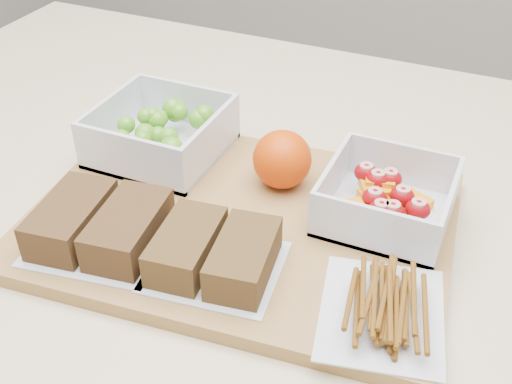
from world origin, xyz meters
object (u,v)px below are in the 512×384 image
cutting_board (240,223)px  sandwich_bag_left (100,225)px  pretzel_bag (383,303)px  sandwich_bag_center (215,253)px  fruit_container (386,201)px  orange (282,159)px  grape_container (163,133)px

cutting_board → sandwich_bag_left: bearing=-145.8°
pretzel_bag → sandwich_bag_center: bearing=-178.1°
cutting_board → pretzel_bag: bearing=-29.3°
fruit_container → sandwich_bag_center: size_ratio=0.94×
pretzel_bag → sandwich_bag_left: bearing=-176.8°
fruit_container → pretzel_bag: fruit_container is taller
cutting_board → orange: orange is taller
grape_container → sandwich_bag_center: size_ratio=1.05×
cutting_board → sandwich_bag_center: 0.08m
orange → pretzel_bag: bearing=-43.8°
grape_container → sandwich_bag_center: 0.21m
sandwich_bag_center → grape_container: bearing=133.2°
grape_container → sandwich_bag_left: (0.03, -0.16, -0.01)m
orange → grape_container: bearing=177.9°
grape_container → orange: bearing=-2.1°
fruit_container → sandwich_bag_left: (-0.24, -0.15, -0.00)m
orange → sandwich_bag_left: orange is taller
fruit_container → orange: orange is taller
grape_container → orange: (0.15, -0.01, 0.01)m
cutting_board → orange: (0.02, 0.07, 0.04)m
sandwich_bag_center → pretzel_bag: sandwich_bag_center is taller
grape_container → pretzel_bag: (0.30, -0.15, -0.01)m
cutting_board → fruit_container: fruit_container is taller
fruit_container → orange: (-0.12, 0.01, 0.01)m
cutting_board → sandwich_bag_left: (-0.11, -0.09, 0.03)m
grape_container → sandwich_bag_center: bearing=-46.8°
orange → sandwich_bag_left: (-0.12, -0.16, -0.01)m
sandwich_bag_center → sandwich_bag_left: bearing=-175.2°
cutting_board → orange: bearing=71.3°
grape_container → pretzel_bag: 0.33m
orange → cutting_board: bearing=-103.2°
grape_container → sandwich_bag_left: grape_container is taller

